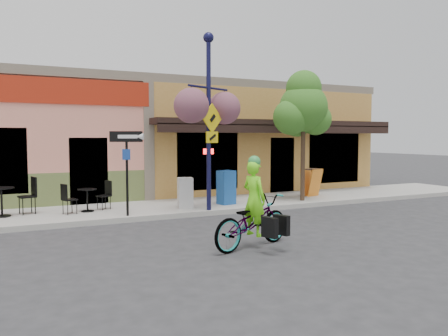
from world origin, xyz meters
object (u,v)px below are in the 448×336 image
at_px(one_way_sign, 127,174).
at_px(newspaper_box_blue, 226,187).
at_px(street_tree, 303,135).
at_px(bicycle, 252,221).
at_px(lamp_post, 209,122).
at_px(newspaper_box_grey, 185,193).
at_px(cyclist_rider, 254,210).
at_px(building, 145,139).

relative_size(one_way_sign, newspaper_box_blue, 2.14).
bearing_deg(street_tree, newspaper_box_blue, 172.11).
distance_m(bicycle, newspaper_box_blue, 5.05).
distance_m(lamp_post, newspaper_box_grey, 2.30).
height_order(bicycle, newspaper_box_blue, newspaper_box_blue).
bearing_deg(one_way_sign, street_tree, 27.17).
distance_m(cyclist_rider, street_tree, 6.39).
bearing_deg(bicycle, one_way_sign, 5.29).
bearing_deg(lamp_post, newspaper_box_blue, 15.83).
distance_m(lamp_post, one_way_sign, 2.81).
bearing_deg(cyclist_rider, newspaper_box_grey, -19.69).
height_order(cyclist_rider, newspaper_box_grey, cyclist_rider).
xyz_separation_m(newspaper_box_blue, newspaper_box_grey, (-1.47, -0.16, -0.08)).
relative_size(cyclist_rider, newspaper_box_grey, 1.69).
bearing_deg(newspaper_box_grey, one_way_sign, -153.02).
height_order(building, lamp_post, lamp_post).
bearing_deg(cyclist_rider, building, -20.89).
bearing_deg(newspaper_box_blue, cyclist_rider, -120.56).
bearing_deg(newspaper_box_blue, bicycle, -121.10).
relative_size(one_way_sign, street_tree, 0.52).
xyz_separation_m(newspaper_box_grey, street_tree, (4.20, -0.22, 1.77)).
relative_size(bicycle, one_way_sign, 0.91).
distance_m(building, newspaper_box_blue, 6.30).
relative_size(bicycle, street_tree, 0.47).
relative_size(bicycle, cyclist_rider, 1.34).
height_order(lamp_post, street_tree, lamp_post).
bearing_deg(cyclist_rider, street_tree, -62.47).
xyz_separation_m(building, newspaper_box_grey, (-0.47, -6.18, -1.63)).
height_order(newspaper_box_blue, newspaper_box_grey, newspaper_box_blue).
height_order(bicycle, lamp_post, lamp_post).
relative_size(newspaper_box_grey, street_tree, 0.21).
relative_size(lamp_post, street_tree, 1.17).
xyz_separation_m(bicycle, newspaper_box_blue, (1.70, 4.75, 0.14)).
bearing_deg(lamp_post, one_way_sign, 153.54).
height_order(cyclist_rider, lamp_post, lamp_post).
height_order(lamp_post, newspaper_box_grey, lamp_post).
bearing_deg(one_way_sign, newspaper_box_blue, 36.10).
bearing_deg(lamp_post, newspaper_box_grey, 102.36).
relative_size(bicycle, newspaper_box_blue, 1.93).
distance_m(newspaper_box_grey, street_tree, 4.56).
bearing_deg(street_tree, bicycle, -135.38).
height_order(lamp_post, one_way_sign, lamp_post).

